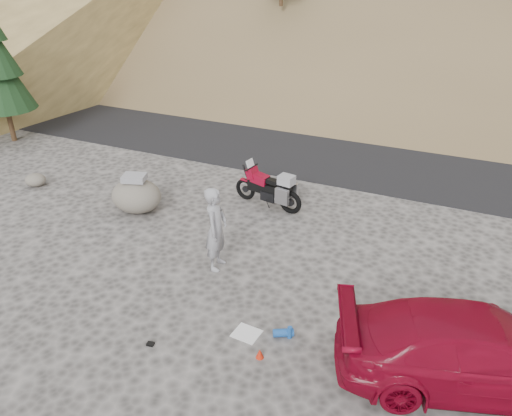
{
  "coord_description": "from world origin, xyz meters",
  "views": [
    {
      "loc": [
        4.75,
        -8.1,
        6.51
      ],
      "look_at": [
        0.43,
        1.48,
        1.0
      ],
      "focal_mm": 35.0,
      "sensor_mm": 36.0,
      "label": 1
    }
  ],
  "objects_px": {
    "red_car": "(468,379)",
    "boulder": "(136,195)",
    "motorcycle": "(271,189)",
    "man": "(218,266)"
  },
  "relations": [
    {
      "from": "man",
      "to": "motorcycle",
      "type": "bearing_deg",
      "value": -7.68
    },
    {
      "from": "boulder",
      "to": "motorcycle",
      "type": "bearing_deg",
      "value": 28.01
    },
    {
      "from": "motorcycle",
      "to": "boulder",
      "type": "xyz_separation_m",
      "value": [
        -3.27,
        -1.74,
        -0.07
      ]
    },
    {
      "from": "boulder",
      "to": "red_car",
      "type": "bearing_deg",
      "value": -17.34
    },
    {
      "from": "red_car",
      "to": "boulder",
      "type": "height_order",
      "value": "boulder"
    },
    {
      "from": "motorcycle",
      "to": "man",
      "type": "xyz_separation_m",
      "value": [
        0.05,
        -3.23,
        -0.55
      ]
    },
    {
      "from": "motorcycle",
      "to": "red_car",
      "type": "relative_size",
      "value": 0.47
    },
    {
      "from": "motorcycle",
      "to": "red_car",
      "type": "distance_m",
      "value": 7.14
    },
    {
      "from": "motorcycle",
      "to": "red_car",
      "type": "height_order",
      "value": "motorcycle"
    },
    {
      "from": "motorcycle",
      "to": "boulder",
      "type": "height_order",
      "value": "motorcycle"
    }
  ]
}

